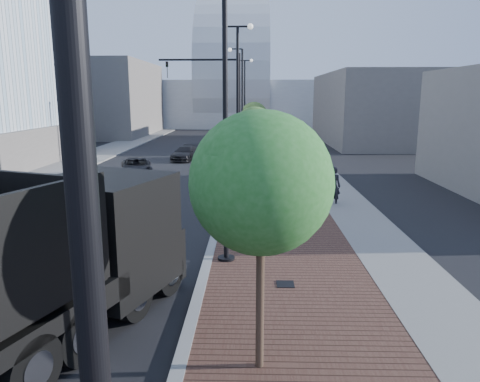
{
  "coord_description": "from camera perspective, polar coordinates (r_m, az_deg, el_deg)",
  "views": [
    {
      "loc": [
        1.43,
        -4.15,
        5.37
      ],
      "look_at": [
        1.0,
        12.0,
        2.0
      ],
      "focal_mm": 34.0,
      "sensor_mm": 36.0,
      "label": 1
    }
  ],
  "objects": [
    {
      "name": "dark_car_far",
      "position": [
        39.24,
        -6.86,
        4.73
      ],
      "size": [
        2.35,
        4.37,
        1.2
      ],
      "primitive_type": "imported",
      "rotation": [
        0.0,
        0.0,
        -0.17
      ],
      "color": "black",
      "rests_on": "ground"
    },
    {
      "name": "streetlight_3",
      "position": [
        38.17,
        0.11,
        10.25
      ],
      "size": [
        1.44,
        0.56,
        9.21
      ],
      "color": "black",
      "rests_on": "ground"
    },
    {
      "name": "tree_2",
      "position": [
        31.24,
        1.94,
        8.0
      ],
      "size": [
        2.77,
        2.77,
        4.71
      ],
      "color": "#382619",
      "rests_on": "ground"
    },
    {
      "name": "utility_cover_2",
      "position": [
        23.75,
        3.83,
        -0.98
      ],
      "size": [
        0.5,
        0.5,
        0.02
      ],
      "primitive_type": "cube",
      "color": "black",
      "rests_on": "sidewalk"
    },
    {
      "name": "white_sedan",
      "position": [
        13.92,
        -23.49,
        -9.03
      ],
      "size": [
        2.45,
        4.22,
        1.32
      ],
      "primitive_type": "imported",
      "rotation": [
        0.0,
        0.0,
        0.28
      ],
      "color": "white",
      "rests_on": "ground"
    },
    {
      "name": "commercial_block_ne",
      "position": [
        56.09,
        16.84,
        9.9
      ],
      "size": [
        12.0,
        22.0,
        8.0
      ],
      "primitive_type": "cube",
      "color": "#615B57",
      "rests_on": "ground"
    },
    {
      "name": "utility_cover_1",
      "position": [
        13.27,
        5.71,
        -11.55
      ],
      "size": [
        0.5,
        0.5,
        0.02
      ],
      "primitive_type": "cube",
      "color": "black",
      "rests_on": "sidewalk"
    },
    {
      "name": "streetlight_2",
      "position": [
        26.17,
        -0.3,
        10.58
      ],
      "size": [
        1.72,
        0.56,
        9.28
      ],
      "color": "black",
      "rests_on": "ground"
    },
    {
      "name": "streetlight_1",
      "position": [
        14.22,
        -2.3,
        7.63
      ],
      "size": [
        1.44,
        0.56,
        9.21
      ],
      "color": "black",
      "rests_on": "ground"
    },
    {
      "name": "concrete_strip",
      "position": [
        44.72,
        7.67,
        4.87
      ],
      "size": [
        2.4,
        140.0,
        0.13
      ],
      "primitive_type": "cube",
      "color": "slate",
      "rests_on": "ground"
    },
    {
      "name": "dark_car_mid",
      "position": [
        32.01,
        -12.87,
        2.95
      ],
      "size": [
        3.1,
        4.79,
        1.23
      ],
      "primitive_type": "imported",
      "rotation": [
        0.0,
        0.0,
        0.26
      ],
      "color": "black",
      "rests_on": "ground"
    },
    {
      "name": "convention_center",
      "position": [
        89.22,
        -0.69,
        12.2
      ],
      "size": [
        50.0,
        30.0,
        50.0
      ],
      "color": "#A6ABB0",
      "rests_on": "ground"
    },
    {
      "name": "west_sidewalk",
      "position": [
        46.75,
        -16.52,
        4.78
      ],
      "size": [
        4.0,
        140.0,
        0.12
      ],
      "primitive_type": "cube",
      "color": "slate",
      "rests_on": "ground"
    },
    {
      "name": "sidewalk",
      "position": [
        44.51,
        4.2,
        4.91
      ],
      "size": [
        7.0,
        140.0,
        0.12
      ],
      "primitive_type": "cube",
      "color": "#4C2D23",
      "rests_on": "ground"
    },
    {
      "name": "pedestrian",
      "position": [
        23.03,
        11.6,
        0.59
      ],
      "size": [
        0.83,
        0.66,
        1.99
      ],
      "primitive_type": "imported",
      "rotation": [
        0.0,
        0.0,
        2.85
      ],
      "color": "black",
      "rests_on": "ground"
    },
    {
      "name": "traffic_mast",
      "position": [
        29.2,
        -1.91,
        11.02
      ],
      "size": [
        5.09,
        0.2,
        8.0
      ],
      "color": "black",
      "rests_on": "ground"
    },
    {
      "name": "tree_3",
      "position": [
        43.21,
        1.84,
        9.45
      ],
      "size": [
        2.54,
        2.52,
        4.88
      ],
      "color": "#382619",
      "rests_on": "ground"
    },
    {
      "name": "streetlight_0",
      "position": [
        2.37,
        -19.07,
        -2.38
      ],
      "size": [
        1.72,
        0.56,
        9.28
      ],
      "color": "black",
      "rests_on": "ground"
    },
    {
      "name": "streetlight_4",
      "position": [
        50.16,
        0.59,
        11.16
      ],
      "size": [
        1.72,
        0.56,
        9.28
      ],
      "color": "black",
      "rests_on": "ground"
    },
    {
      "name": "curb",
      "position": [
        44.49,
        -0.33,
        4.95
      ],
      "size": [
        0.3,
        140.0,
        0.14
      ],
      "primitive_type": "cube",
      "color": "gray",
      "rests_on": "ground"
    },
    {
      "name": "commercial_block_nw",
      "position": [
        67.63,
        -17.27,
        10.96
      ],
      "size": [
        14.0,
        20.0,
        10.0
      ],
      "primitive_type": "cube",
      "color": "#67615C",
      "rests_on": "ground"
    },
    {
      "name": "tree_1",
      "position": [
        19.28,
        2.17,
        5.8
      ],
      "size": [
        2.49,
        2.46,
        4.6
      ],
      "color": "#382619",
      "rests_on": "ground"
    },
    {
      "name": "tree_0",
      "position": [
        8.32,
        2.99,
        0.98
      ],
      "size": [
        2.67,
        2.67,
        5.16
      ],
      "color": "#382619",
      "rests_on": "ground"
    }
  ]
}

